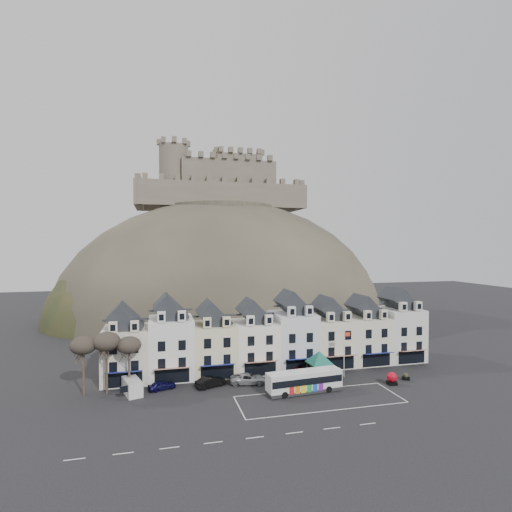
{
  "coord_description": "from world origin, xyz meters",
  "views": [
    {
      "loc": [
        -19.2,
        -48.17,
        20.7
      ],
      "look_at": [
        -1.08,
        24.0,
        18.76
      ],
      "focal_mm": 28.0,
      "sensor_mm": 36.0,
      "label": 1
    }
  ],
  "objects": [
    {
      "name": "ground",
      "position": [
        0.0,
        0.0,
        0.0
      ],
      "size": [
        300.0,
        300.0,
        0.0
      ],
      "primitive_type": "plane",
      "color": "black",
      "rests_on": "ground"
    },
    {
      "name": "coach_bay_markings",
      "position": [
        2.0,
        1.25,
        0.0
      ],
      "size": [
        22.0,
        7.5,
        0.01
      ],
      "primitive_type": "cube",
      "color": "silver",
      "rests_on": "ground"
    },
    {
      "name": "townhouse_terrace",
      "position": [
        0.15,
        15.97,
        5.3
      ],
      "size": [
        54.4,
        9.35,
        11.8
      ],
      "color": "beige",
      "rests_on": "ground"
    },
    {
      "name": "castle_hill",
      "position": [
        1.25,
        68.95,
        0.11
      ],
      "size": [
        100.0,
        76.0,
        68.0
      ],
      "color": "#36322A",
      "rests_on": "ground"
    },
    {
      "name": "castle",
      "position": [
        0.51,
        75.93,
        40.19
      ],
      "size": [
        50.2,
        22.2,
        22.0
      ],
      "color": "brown",
      "rests_on": "ground"
    },
    {
      "name": "tree_left_far",
      "position": [
        -29.0,
        10.5,
        6.9
      ],
      "size": [
        3.61,
        3.61,
        8.24
      ],
      "color": "#31281F",
      "rests_on": "ground"
    },
    {
      "name": "tree_left_mid",
      "position": [
        -26.0,
        10.5,
        7.24
      ],
      "size": [
        3.78,
        3.78,
        8.64
      ],
      "color": "#31281F",
      "rests_on": "ground"
    },
    {
      "name": "tree_left_near",
      "position": [
        -23.0,
        10.5,
        6.55
      ],
      "size": [
        3.43,
        3.43,
        7.84
      ],
      "color": "#31281F",
      "rests_on": "ground"
    },
    {
      "name": "bus",
      "position": [
        0.94,
        4.15,
        1.69
      ],
      "size": [
        11.01,
        3.41,
        3.06
      ],
      "rotation": [
        0.0,
        0.0,
        0.08
      ],
      "color": "#262628",
      "rests_on": "ground"
    },
    {
      "name": "bus_shelter",
      "position": [
        5.2,
        8.79,
        3.39
      ],
      "size": [
        6.87,
        6.87,
        4.37
      ],
      "rotation": [
        0.0,
        0.0,
        0.07
      ],
      "color": "black",
      "rests_on": "ground"
    },
    {
      "name": "red_buoy",
      "position": [
        14.76,
        3.97,
        0.95
      ],
      "size": [
        1.5,
        1.5,
        1.86
      ],
      "rotation": [
        0.0,
        0.0,
        -0.15
      ],
      "color": "black",
      "rests_on": "ground"
    },
    {
      "name": "flagpole",
      "position": [
        9.49,
        8.85,
        4.15
      ],
      "size": [
        1.05,
        0.11,
        7.27
      ],
      "rotation": [
        0.0,
        0.0,
        -0.0
      ],
      "color": "silver",
      "rests_on": "ground"
    },
    {
      "name": "white_van",
      "position": [
        -22.57,
        9.5,
        1.03
      ],
      "size": [
        3.16,
        4.85,
        2.05
      ],
      "rotation": [
        0.0,
        0.0,
        0.29
      ],
      "color": "silver",
      "rests_on": "ground"
    },
    {
      "name": "planter_west",
      "position": [
        14.91,
        3.91,
        0.5
      ],
      "size": [
        1.08,
        0.73,
        1.04
      ],
      "rotation": [
        0.0,
        0.0,
        0.08
      ],
      "color": "black",
      "rests_on": "ground"
    },
    {
      "name": "planter_east",
      "position": [
        18.0,
        5.24,
        0.51
      ],
      "size": [
        1.19,
        0.89,
        1.07
      ],
      "rotation": [
        0.0,
        0.0,
        -0.38
      ],
      "color": "black",
      "rests_on": "ground"
    },
    {
      "name": "car_navy",
      "position": [
        -18.52,
        10.12,
        0.67
      ],
      "size": [
        4.22,
        2.76,
        1.34
      ],
      "primitive_type": "imported",
      "rotation": [
        0.0,
        0.0,
        1.9
      ],
      "color": "#0C0B37",
      "rests_on": "ground"
    },
    {
      "name": "car_black",
      "position": [
        -11.53,
        9.5,
        0.77
      ],
      "size": [
        4.92,
        3.21,
        1.53
      ],
      "primitive_type": "imported",
      "rotation": [
        0.0,
        0.0,
        1.95
      ],
      "color": "black",
      "rests_on": "ground"
    },
    {
      "name": "car_silver",
      "position": [
        -5.92,
        9.5,
        0.76
      ],
      "size": [
        5.72,
        3.4,
        1.52
      ],
      "primitive_type": "imported",
      "rotation": [
        0.0,
        0.0,
        1.4
      ],
      "color": "gray",
      "rests_on": "ground"
    },
    {
      "name": "car_white",
      "position": [
        -0.4,
        9.5,
        0.63
      ],
      "size": [
        4.58,
        2.46,
        1.26
      ],
      "primitive_type": "imported",
      "rotation": [
        0.0,
        0.0,
        1.74
      ],
      "color": "silver",
      "rests_on": "ground"
    },
    {
      "name": "car_maroon",
      "position": [
        3.33,
        12.0,
        0.64
      ],
      "size": [
        3.85,
        1.78,
        1.28
      ],
      "primitive_type": "imported",
      "rotation": [
        0.0,
        0.0,
        1.5
      ],
      "color": "#530410",
      "rests_on": "ground"
    },
    {
      "name": "car_charcoal",
      "position": [
        6.0,
        12.0,
        0.62
      ],
      "size": [
        3.92,
        1.8,
        1.24
      ],
      "primitive_type": "imported",
      "rotation": [
        0.0,
        0.0,
        1.44
      ],
      "color": "black",
      "rests_on": "ground"
    }
  ]
}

